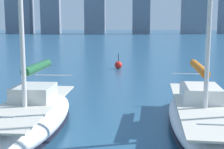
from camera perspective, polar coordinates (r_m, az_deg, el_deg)
The scene contains 3 objects.
sailboat_orange at distance 12.28m, azimuth 16.04°, elevation -6.91°, with size 3.30×9.27×12.78m.
sailboat_forest at distance 11.88m, azimuth -14.57°, elevation -7.24°, with size 2.68×7.51×10.89m.
channel_buoy at distance 28.91m, azimuth 1.17°, elevation 1.75°, with size 0.70×0.70×1.40m.
Camera 1 is at (-0.25, 4.58, 3.93)m, focal length 50.00 mm.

